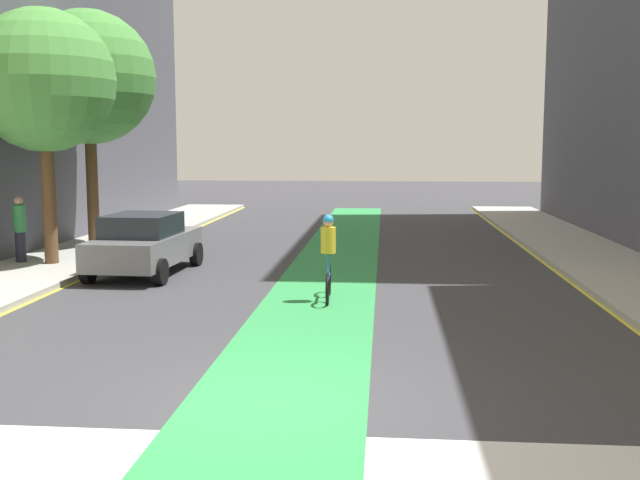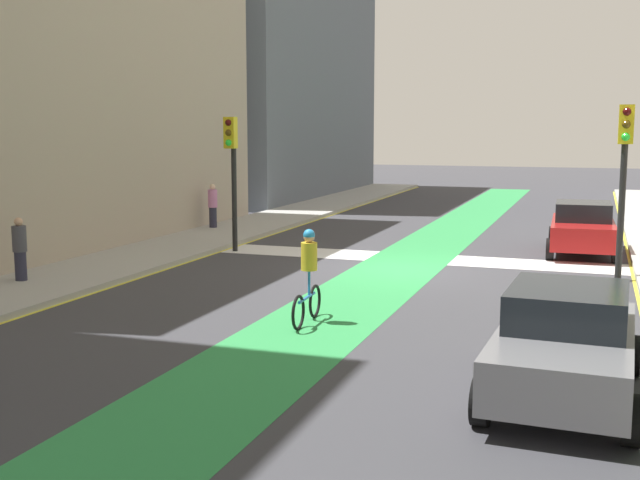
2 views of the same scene
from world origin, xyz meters
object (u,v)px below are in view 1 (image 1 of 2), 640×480
Objects in this scene: street_tree_near at (44,81)px; street_tree_far at (88,78)px; pedestrian_sidewalk_left_a at (20,228)px; cyclist_in_lane at (328,256)px; car_grey_left_far at (145,243)px.

street_tree_far is at bearing 94.51° from street_tree_near.
street_tree_near is at bearing -85.49° from street_tree_far.
cyclist_in_lane is at bearing -23.13° from pedestrian_sidewalk_left_a.
car_grey_left_far is 2.40× the size of pedestrian_sidewalk_left_a.
cyclist_in_lane is (4.94, -2.90, 0.17)m from car_grey_left_far.
street_tree_far is (-0.29, 3.73, 0.41)m from street_tree_near.
pedestrian_sidewalk_left_a is 0.24× the size of street_tree_far.
cyclist_in_lane is 9.40m from street_tree_near.
pedestrian_sidewalk_left_a is at bearing -99.95° from street_tree_far.
cyclist_in_lane is 1.04× the size of pedestrian_sidewalk_left_a.
street_tree_far reaches higher than street_tree_near.
car_grey_left_far is 0.58× the size of street_tree_far.
street_tree_far is at bearing 80.05° from pedestrian_sidewalk_left_a.
street_tree_near is 0.92× the size of street_tree_far.
street_tree_far reaches higher than car_grey_left_far.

